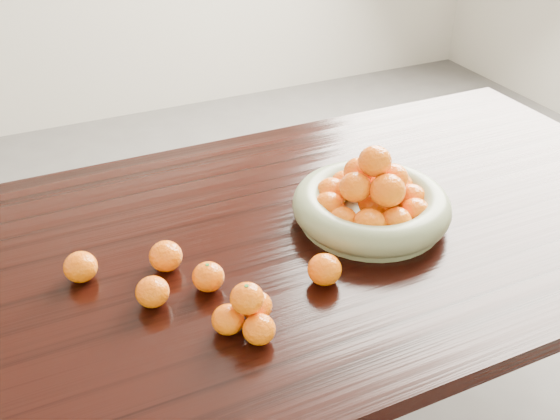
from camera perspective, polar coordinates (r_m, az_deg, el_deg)
name	(u,v)px	position (r m, az deg, el deg)	size (l,w,h in m)	color
dining_table	(284,266)	(1.44, 0.35, -5.12)	(2.00, 1.00, 0.75)	black
fruit_bowl	(371,203)	(1.42, 8.35, 0.66)	(0.36, 0.36, 0.19)	gray
orange_pyramid	(248,313)	(1.12, -2.98, -9.38)	(0.12, 0.12, 0.10)	orange
loose_orange_0	(208,277)	(1.23, -6.57, -6.09)	(0.06, 0.06, 0.06)	orange
loose_orange_1	(152,292)	(1.21, -11.58, -7.34)	(0.06, 0.06, 0.06)	orange
loose_orange_2	(325,269)	(1.23, 4.09, -5.44)	(0.07, 0.07, 0.06)	orange
loose_orange_3	(81,267)	(1.30, -17.77, -4.97)	(0.07, 0.07, 0.06)	orange
loose_orange_4	(166,256)	(1.29, -10.40, -4.17)	(0.07, 0.07, 0.06)	orange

